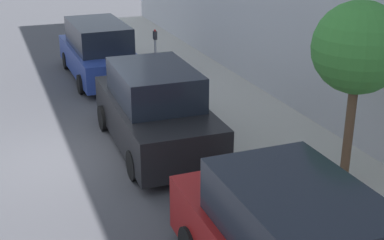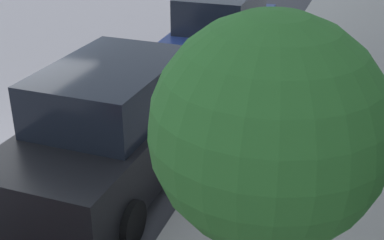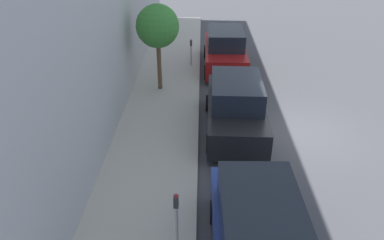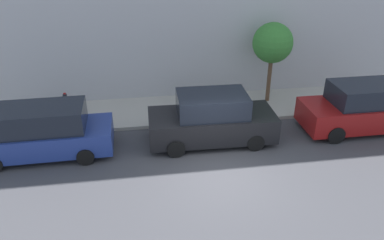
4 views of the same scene
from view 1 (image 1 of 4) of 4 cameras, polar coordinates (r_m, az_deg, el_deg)
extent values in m
plane|color=#424247|center=(12.76, -13.47, -3.94)|extent=(60.00, 60.00, 0.00)
cube|color=#B2ADA3|center=(14.12, 6.86, -0.63)|extent=(2.97, 32.00, 0.15)
cube|color=black|center=(7.30, 11.19, -9.91)|extent=(1.73, 2.60, 0.80)
cylinder|color=black|center=(9.44, 10.75, -10.87)|extent=(0.22, 0.69, 0.69)
cube|color=black|center=(12.78, -3.96, 0.09)|extent=(2.06, 4.84, 0.96)
cube|color=black|center=(12.49, -4.06, 3.86)|extent=(1.78, 2.64, 0.80)
cylinder|color=black|center=(14.05, -9.35, 0.24)|extent=(0.22, 0.66, 0.66)
cylinder|color=black|center=(14.50, -2.17, 1.19)|extent=(0.22, 0.66, 0.66)
cylinder|color=black|center=(11.38, -6.15, -4.80)|extent=(0.22, 0.66, 0.66)
cylinder|color=black|center=(11.93, 2.51, -3.41)|extent=(0.22, 0.66, 0.66)
cube|color=navy|center=(18.54, -9.84, 6.40)|extent=(1.98, 4.93, 0.84)
cube|color=black|center=(18.34, -10.00, 8.93)|extent=(1.72, 3.13, 0.84)
cylinder|color=black|center=(19.93, -13.23, 6.19)|extent=(0.22, 0.61, 0.61)
cylinder|color=black|center=(20.24, -8.16, 6.77)|extent=(0.22, 0.61, 0.61)
cylinder|color=black|center=(17.04, -11.68, 3.77)|extent=(0.22, 0.61, 0.61)
cylinder|color=black|center=(17.39, -5.83, 4.47)|extent=(0.22, 0.61, 0.61)
cylinder|color=#ADADB2|center=(18.36, -3.91, 6.81)|extent=(0.07, 0.07, 1.16)
cube|color=#2D2D33|center=(18.19, -3.97, 9.00)|extent=(0.11, 0.15, 0.28)
cube|color=red|center=(18.16, -3.98, 9.51)|extent=(0.04, 0.09, 0.05)
cylinder|color=brown|center=(11.14, 16.43, -0.77)|extent=(0.19, 0.19, 2.28)
sphere|color=#387F33|center=(10.66, 17.34, 7.38)|extent=(1.79, 1.79, 1.79)
camera|label=2|loc=(8.51, 37.04, 12.84)|focal=50.00mm
camera|label=3|loc=(23.82, -10.64, 25.15)|focal=35.00mm
camera|label=4|loc=(16.80, -57.89, 19.54)|focal=35.00mm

